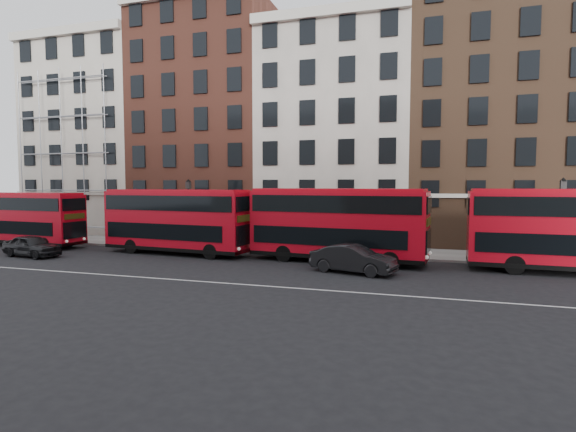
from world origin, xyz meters
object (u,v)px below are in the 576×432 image
(car_rear, at_px, (32,246))
(car_front, at_px, (353,259))
(bus_b, at_px, (176,219))
(bus_c, at_px, (336,223))
(bus_a, at_px, (26,217))

(car_rear, distance_m, car_front, 22.36)
(bus_b, xyz_separation_m, bus_c, (11.76, 0.00, 0.06))
(bus_a, relative_size, car_front, 2.17)
(bus_a, distance_m, car_front, 27.53)
(bus_b, relative_size, car_rear, 2.55)
(car_rear, xyz_separation_m, car_front, (22.35, 0.89, 0.04))
(bus_b, relative_size, bus_c, 0.98)
(bus_c, height_order, car_front, bus_c)
(bus_b, bearing_deg, car_front, -8.30)
(bus_a, distance_m, car_rear, 6.65)
(car_rear, bearing_deg, bus_c, -70.93)
(bus_a, relative_size, bus_c, 0.91)
(bus_c, relative_size, car_front, 2.38)
(bus_b, bearing_deg, car_rear, -149.80)
(car_front, bearing_deg, bus_c, 41.32)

